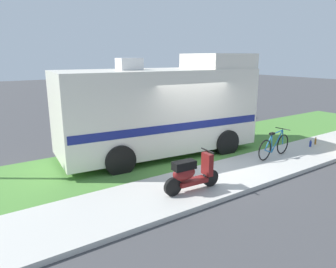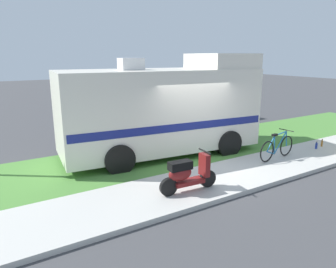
{
  "view_description": "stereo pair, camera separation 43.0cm",
  "coord_description": "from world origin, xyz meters",
  "px_view_note": "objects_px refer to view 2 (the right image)",
  "views": [
    {
      "loc": [
        -5.96,
        -6.91,
        3.32
      ],
      "look_at": [
        -1.02,
        0.3,
        1.1
      ],
      "focal_mm": 33.04,
      "sensor_mm": 36.0,
      "label": 1
    },
    {
      "loc": [
        -5.59,
        -7.15,
        3.32
      ],
      "look_at": [
        -1.02,
        0.3,
        1.1
      ],
      "focal_mm": 33.04,
      "sensor_mm": 36.0,
      "label": 2
    }
  ],
  "objects_px": {
    "scooter": "(187,174)",
    "bottle_green": "(322,143)",
    "pickup_truck_near": "(191,102)",
    "bottle_spare": "(316,146)",
    "motorhome_rv": "(163,108)",
    "bicycle": "(277,147)"
  },
  "relations": [
    {
      "from": "motorhome_rv",
      "to": "bottle_spare",
      "type": "relative_size",
      "value": 25.79
    },
    {
      "from": "pickup_truck_near",
      "to": "bottle_green",
      "type": "distance_m",
      "value": 6.95
    },
    {
      "from": "bicycle",
      "to": "bottle_spare",
      "type": "distance_m",
      "value": 2.1
    },
    {
      "from": "motorhome_rv",
      "to": "bicycle",
      "type": "relative_size",
      "value": 3.93
    },
    {
      "from": "bottle_green",
      "to": "bottle_spare",
      "type": "xyz_separation_m",
      "value": [
        -0.44,
        -0.07,
        -0.01
      ]
    },
    {
      "from": "bicycle",
      "to": "bottle_spare",
      "type": "relative_size",
      "value": 6.57
    },
    {
      "from": "pickup_truck_near",
      "to": "bottle_spare",
      "type": "height_order",
      "value": "pickup_truck_near"
    },
    {
      "from": "scooter",
      "to": "bottle_green",
      "type": "distance_m",
      "value": 6.42
    },
    {
      "from": "bottle_green",
      "to": "bottle_spare",
      "type": "height_order",
      "value": "bottle_green"
    },
    {
      "from": "bicycle",
      "to": "pickup_truck_near",
      "type": "height_order",
      "value": "pickup_truck_near"
    },
    {
      "from": "pickup_truck_near",
      "to": "bottle_spare",
      "type": "bearing_deg",
      "value": -85.8
    },
    {
      "from": "bottle_spare",
      "to": "motorhome_rv",
      "type": "bearing_deg",
      "value": 151.52
    },
    {
      "from": "bottle_green",
      "to": "bicycle",
      "type": "bearing_deg",
      "value": -178.62
    },
    {
      "from": "bottle_spare",
      "to": "scooter",
      "type": "bearing_deg",
      "value": -175.07
    },
    {
      "from": "pickup_truck_near",
      "to": "bottle_spare",
      "type": "distance_m",
      "value": 6.98
    },
    {
      "from": "scooter",
      "to": "bicycle",
      "type": "height_order",
      "value": "scooter"
    },
    {
      "from": "bicycle",
      "to": "bottle_green",
      "type": "height_order",
      "value": "bicycle"
    },
    {
      "from": "scooter",
      "to": "pickup_truck_near",
      "type": "distance_m",
      "value": 9.22
    },
    {
      "from": "pickup_truck_near",
      "to": "bottle_green",
      "type": "bearing_deg",
      "value": -82.13
    },
    {
      "from": "scooter",
      "to": "motorhome_rv",
      "type": "bearing_deg",
      "value": 69.06
    },
    {
      "from": "motorhome_rv",
      "to": "pickup_truck_near",
      "type": "height_order",
      "value": "motorhome_rv"
    },
    {
      "from": "pickup_truck_near",
      "to": "bicycle",
      "type": "bearing_deg",
      "value": -102.83
    }
  ]
}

